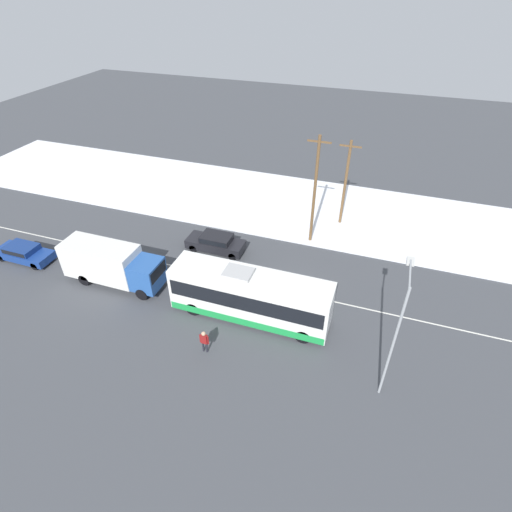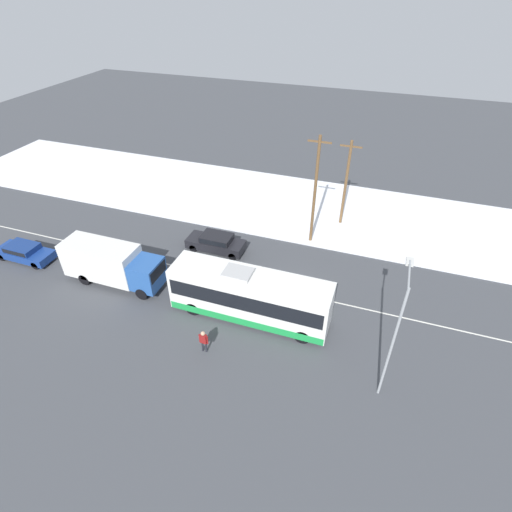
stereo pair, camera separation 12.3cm
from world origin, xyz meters
name	(u,v)px [view 1 (the left image)]	position (x,y,z in m)	size (l,w,h in m)	color
ground_plane	(288,291)	(0.00, 0.00, 0.00)	(120.00, 120.00, 0.00)	#424449
snow_lot	(322,210)	(0.00, 12.42, 0.06)	(80.00, 12.42, 0.12)	white
lane_marking_center	(288,291)	(0.00, 0.00, 0.00)	(60.00, 0.12, 0.00)	silver
city_bus	(250,296)	(-1.75, -3.19, 1.75)	(10.56, 2.57, 3.58)	white
box_truck	(111,263)	(-12.48, -3.12, 1.70)	(7.50, 2.30, 3.08)	silver
sedan_car	(216,242)	(-6.99, 3.08, 0.80)	(4.78, 1.80, 1.46)	black
parked_car_near_truck	(23,252)	(-20.94, -3.11, 0.73)	(4.69, 1.80, 1.31)	navy
pedestrian_at_stop	(204,340)	(-3.32, -7.01, 1.03)	(0.60, 0.27, 1.68)	#23232D
streetlamp	(397,324)	(7.02, -5.98, 4.81)	(0.36, 2.74, 7.62)	#9EA3A8
utility_pole_roadside	(315,190)	(0.05, 6.95, 4.81)	(1.80, 0.24, 9.24)	brown
utility_pole_snowlot	(345,182)	(1.98, 10.71, 4.08)	(1.80, 0.24, 7.78)	brown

